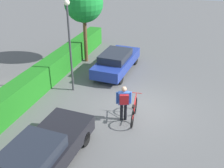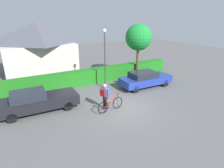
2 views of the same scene
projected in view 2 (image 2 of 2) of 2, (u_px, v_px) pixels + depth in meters
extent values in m
plane|color=#5A5A5A|center=(123.00, 107.00, 11.68)|extent=(60.00, 60.00, 0.00)
cube|color=#1C701A|center=(89.00, 76.00, 15.76)|extent=(16.53, 0.90, 1.24)
cube|color=beige|center=(39.00, 58.00, 18.79)|extent=(6.49, 5.54, 3.00)
pyramid|color=#4C4C56|center=(36.00, 33.00, 17.95)|extent=(6.81, 5.82, 1.99)
cube|color=black|center=(39.00, 102.00, 11.05)|extent=(4.59, 1.90, 0.61)
cube|color=#1E232D|center=(28.00, 96.00, 10.63)|extent=(1.97, 1.58, 0.44)
cylinder|color=black|center=(62.00, 97.00, 12.46)|extent=(0.57, 0.21, 0.56)
cylinder|color=black|center=(68.00, 106.00, 11.20)|extent=(0.57, 0.21, 0.56)
cylinder|color=black|center=(12.00, 107.00, 11.11)|extent=(0.57, 0.21, 0.56)
cylinder|color=black|center=(12.00, 118.00, 9.85)|extent=(0.57, 0.21, 0.56)
cube|color=navy|center=(146.00, 80.00, 14.98)|extent=(4.36, 1.83, 0.59)
cube|color=#1E232D|center=(143.00, 74.00, 14.69)|extent=(2.17, 1.54, 0.42)
cylinder|color=black|center=(154.00, 78.00, 16.33)|extent=(0.59, 0.21, 0.58)
cylinder|color=black|center=(165.00, 83.00, 15.11)|extent=(0.59, 0.21, 0.58)
cylinder|color=black|center=(126.00, 83.00, 15.05)|extent=(0.59, 0.21, 0.58)
cylinder|color=black|center=(136.00, 89.00, 13.83)|extent=(0.59, 0.21, 0.58)
torus|color=black|center=(118.00, 103.00, 11.41)|extent=(0.75, 0.13, 0.75)
torus|color=black|center=(103.00, 107.00, 10.80)|extent=(0.75, 0.13, 0.75)
cylinder|color=#B21E1E|center=(113.00, 100.00, 11.12)|extent=(0.69, 0.11, 0.66)
cylinder|color=#B21E1E|center=(107.00, 103.00, 10.89)|extent=(0.26, 0.06, 0.51)
cylinder|color=#B21E1E|center=(111.00, 97.00, 10.97)|extent=(0.85, 0.13, 0.16)
cylinder|color=#B21E1E|center=(106.00, 107.00, 10.92)|extent=(0.41, 0.08, 0.05)
cylinder|color=#B21E1E|center=(118.00, 98.00, 11.31)|extent=(0.04, 0.04, 0.62)
cube|color=black|center=(106.00, 99.00, 10.74)|extent=(0.23, 0.12, 0.06)
cylinder|color=#B21E1E|center=(118.00, 93.00, 11.19)|extent=(0.08, 0.50, 0.03)
cylinder|color=black|center=(104.00, 102.00, 11.43)|extent=(0.13, 0.13, 0.80)
cylinder|color=black|center=(106.00, 103.00, 11.33)|extent=(0.13, 0.13, 0.80)
cube|color=#3359B2|center=(105.00, 92.00, 11.15)|extent=(0.35, 0.51, 0.57)
sphere|color=tan|center=(105.00, 86.00, 11.00)|extent=(0.22, 0.22, 0.22)
cylinder|color=#3359B2|center=(101.00, 91.00, 11.31)|extent=(0.09, 0.09, 0.54)
cylinder|color=#3359B2|center=(108.00, 93.00, 10.97)|extent=(0.09, 0.09, 0.54)
cube|color=maroon|center=(103.00, 93.00, 11.02)|extent=(0.28, 0.41, 0.43)
cylinder|color=#38383D|center=(105.00, 61.00, 14.25)|extent=(0.10, 0.10, 4.35)
sphere|color=#F2EDCC|center=(105.00, 31.00, 13.47)|extent=(0.28, 0.28, 0.28)
cylinder|color=brown|center=(137.00, 62.00, 17.05)|extent=(0.23, 0.23, 3.03)
sphere|color=#1A8631|center=(138.00, 37.00, 16.30)|extent=(2.34, 2.34, 2.34)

